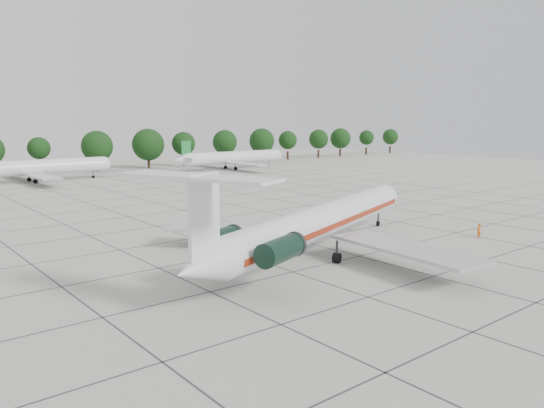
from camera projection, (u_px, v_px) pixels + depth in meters
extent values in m
plane|color=#AFAFA8|center=(300.00, 241.00, 54.49)|extent=(260.00, 260.00, 0.00)
cube|color=#383838|center=(219.00, 220.00, 65.98)|extent=(170.00, 170.00, 0.02)
cylinder|color=silver|center=(326.00, 219.00, 49.14)|extent=(31.70, 14.11, 3.00)
sphere|color=silver|center=(384.00, 197.00, 63.01)|extent=(3.00, 3.00, 3.00)
cone|color=silver|center=(201.00, 267.00, 33.33)|extent=(5.29, 4.38, 3.00)
cube|color=maroon|center=(311.00, 220.00, 49.94)|extent=(29.83, 11.03, 0.50)
cube|color=maroon|center=(341.00, 223.00, 48.41)|extent=(29.83, 11.03, 0.50)
cube|color=#B7BABC|center=(239.00, 228.00, 51.52)|extent=(12.61, 12.56, 0.27)
cube|color=#B7BABC|center=(405.00, 248.00, 43.29)|extent=(5.30, 13.92, 0.27)
cube|color=black|center=(225.00, 242.00, 38.94)|extent=(2.28, 1.80, 0.23)
cylinder|color=black|center=(218.00, 241.00, 39.26)|extent=(4.69, 3.12, 1.72)
cube|color=black|center=(273.00, 249.00, 36.89)|extent=(2.28, 1.80, 0.23)
cylinder|color=black|center=(280.00, 250.00, 36.57)|extent=(4.69, 3.12, 1.72)
cube|color=silver|center=(204.00, 216.00, 33.22)|extent=(2.81, 1.24, 5.45)
cube|color=silver|center=(197.00, 177.00, 32.27)|extent=(6.32, 11.16, 0.20)
cylinder|color=black|center=(378.00, 219.00, 61.84)|extent=(0.23, 0.23, 1.72)
cylinder|color=black|center=(378.00, 223.00, 61.92)|extent=(0.68, 0.46, 0.64)
cylinder|color=black|center=(289.00, 243.00, 48.33)|extent=(0.28, 0.28, 1.63)
cylinder|color=black|center=(289.00, 251.00, 48.44)|extent=(1.04, 0.82, 0.91)
cylinder|color=black|center=(337.00, 250.00, 45.95)|extent=(0.28, 0.28, 1.63)
cylinder|color=black|center=(337.00, 258.00, 46.07)|extent=(1.04, 0.82, 0.91)
imported|color=#DE530D|center=(479.00, 231.00, 55.53)|extent=(0.64, 0.47, 1.61)
cylinder|color=silver|center=(37.00, 167.00, 104.79)|extent=(27.20, 3.00, 3.00)
cube|color=#B7BABC|center=(32.00, 173.00, 104.35)|extent=(3.50, 27.20, 0.25)
cylinder|color=black|center=(29.00, 180.00, 106.26)|extent=(0.80, 0.45, 0.80)
cylinder|color=black|center=(35.00, 182.00, 102.89)|extent=(0.80, 0.45, 0.80)
cylinder|color=silver|center=(234.00, 157.00, 131.90)|extent=(27.20, 3.00, 3.00)
cube|color=#B7BABC|center=(230.00, 162.00, 131.47)|extent=(3.50, 27.20, 0.25)
cube|color=#1A7834|center=(186.00, 149.00, 123.12)|extent=(2.40, 0.25, 3.60)
cylinder|color=black|center=(226.00, 167.00, 133.38)|extent=(0.80, 0.45, 0.80)
cylinder|color=black|center=(236.00, 169.00, 130.00)|extent=(0.80, 0.45, 0.80)
cylinder|color=#332114|center=(40.00, 169.00, 118.49)|extent=(0.70, 0.70, 2.50)
sphere|color=black|center=(39.00, 148.00, 117.74)|extent=(4.93, 4.93, 4.93)
cylinder|color=#332114|center=(98.00, 166.00, 126.70)|extent=(0.70, 0.70, 2.50)
sphere|color=black|center=(97.00, 146.00, 125.95)|extent=(7.40, 7.40, 7.40)
cylinder|color=#332114|center=(149.00, 163.00, 134.92)|extent=(0.70, 0.70, 2.50)
sphere|color=black|center=(148.00, 145.00, 134.16)|extent=(8.08, 8.08, 8.08)
cylinder|color=#332114|center=(184.00, 161.00, 141.26)|extent=(0.70, 0.70, 2.50)
sphere|color=black|center=(184.00, 143.00, 140.51)|extent=(6.17, 6.17, 6.17)
cylinder|color=#332114|center=(225.00, 159.00, 149.47)|extent=(0.70, 0.70, 2.50)
sphere|color=black|center=(225.00, 142.00, 148.72)|extent=(6.82, 6.82, 6.82)
cylinder|color=#332114|center=(262.00, 157.00, 157.69)|extent=(0.70, 0.70, 2.50)
sphere|color=black|center=(262.00, 141.00, 156.94)|extent=(7.44, 7.44, 7.44)
cylinder|color=#332114|center=(288.00, 155.00, 164.03)|extent=(0.70, 0.70, 2.50)
sphere|color=black|center=(288.00, 140.00, 163.28)|extent=(5.66, 5.66, 5.66)
cylinder|color=#332114|center=(318.00, 154.00, 172.25)|extent=(0.70, 0.70, 2.50)
sphere|color=black|center=(319.00, 139.00, 171.49)|extent=(6.25, 6.25, 6.25)
cylinder|color=#332114|center=(340.00, 153.00, 178.59)|extent=(0.70, 0.70, 2.50)
sphere|color=black|center=(340.00, 138.00, 177.84)|extent=(6.79, 6.79, 6.79)
cylinder|color=#332114|center=(366.00, 151.00, 186.80)|extent=(0.70, 0.70, 2.50)
sphere|color=black|center=(367.00, 138.00, 186.05)|extent=(5.16, 5.16, 5.16)
cylinder|color=#332114|center=(390.00, 150.00, 195.02)|extent=(0.70, 0.70, 2.50)
sphere|color=black|center=(390.00, 137.00, 194.26)|extent=(5.68, 5.68, 5.68)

